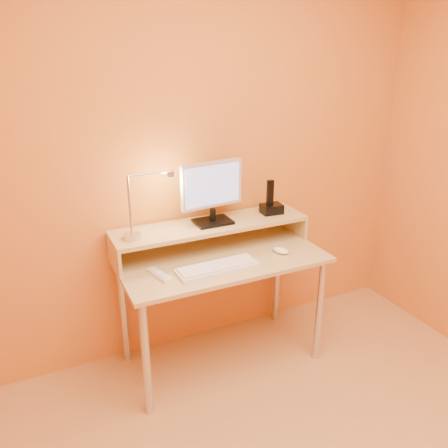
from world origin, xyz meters
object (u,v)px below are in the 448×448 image
lamp_base (132,236)px  keyboard (217,268)px  mouse (281,250)px  monitor_panel (212,184)px  phone_dock (272,209)px  remote_control (159,275)px

lamp_base → keyboard: (0.40, -0.26, -0.16)m
mouse → monitor_panel: bearing=118.4°
monitor_panel → phone_dock: (0.41, -0.01, -0.21)m
mouse → remote_control: bearing=154.9°
monitor_panel → remote_control: (-0.42, -0.24, -0.39)m
keyboard → remote_control: bearing=166.2°
monitor_panel → phone_dock: 0.46m
monitor_panel → mouse: 0.57m
monitor_panel → keyboard: size_ratio=0.86×
monitor_panel → keyboard: 0.50m
lamp_base → phone_dock: size_ratio=0.77×
lamp_base → remote_control: size_ratio=0.56×
lamp_base → keyboard: bearing=-33.4°
phone_dock → remote_control: 0.87m
monitor_panel → keyboard: (-0.10, -0.30, -0.39)m
monitor_panel → keyboard: monitor_panel is taller
phone_dock → mouse: size_ratio=1.23×
keyboard → remote_control: keyboard is taller
phone_dock → remote_control: phone_dock is taller
keyboard → mouse: bearing=3.3°
keyboard → mouse: size_ratio=4.35×
phone_dock → mouse: (-0.08, -0.25, -0.17)m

